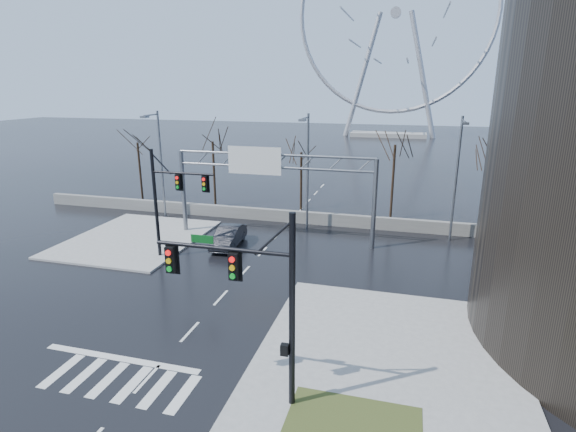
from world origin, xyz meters
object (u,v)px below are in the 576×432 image
(sign_gantry, at_px, (269,177))
(ferris_wheel, at_px, (395,21))
(signal_mast_near, at_px, (257,290))
(signal_mast_far, at_px, (169,194))
(car, at_px, (229,237))

(sign_gantry, bearing_deg, ferris_wheel, 86.16)
(signal_mast_near, distance_m, signal_mast_far, 17.03)
(signal_mast_near, height_order, sign_gantry, signal_mast_near)
(signal_mast_far, height_order, car, signal_mast_far)
(signal_mast_near, height_order, signal_mast_far, same)
(sign_gantry, bearing_deg, car, -136.39)
(signal_mast_far, distance_m, ferris_wheel, 89.30)
(signal_mast_near, distance_m, car, 18.86)
(ferris_wheel, xyz_separation_m, car, (-7.97, -82.51, -25.34))
(sign_gantry, bearing_deg, signal_mast_near, -73.81)
(signal_mast_near, bearing_deg, sign_gantry, 106.19)
(signal_mast_far, height_order, sign_gantry, signal_mast_far)
(signal_mast_near, relative_size, ferris_wheel, 0.16)
(signal_mast_far, xyz_separation_m, ferris_wheel, (10.87, 86.04, 21.30))
(signal_mast_far, bearing_deg, car, 50.59)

